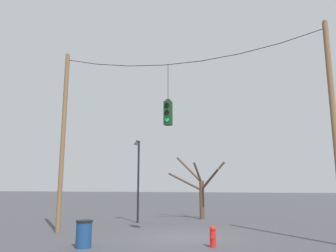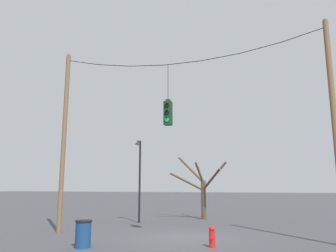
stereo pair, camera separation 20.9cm
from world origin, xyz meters
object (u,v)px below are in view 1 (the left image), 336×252
(traffic_light_over_intersection, at_px, (168,113))
(trash_bin, at_px, (84,234))
(utility_pole_left, at_px, (63,139))
(street_lamp, at_px, (138,168))
(utility_pole_right, at_px, (334,126))
(fire_hydrant, at_px, (213,236))
(bare_tree, at_px, (200,187))

(traffic_light_over_intersection, bearing_deg, trash_bin, -125.84)
(utility_pole_left, relative_size, trash_bin, 9.46)
(street_lamp, xyz_separation_m, trash_bin, (1.17, -8.01, -2.77))
(street_lamp, relative_size, trash_bin, 5.20)
(utility_pole_right, distance_m, trash_bin, 10.41)
(traffic_light_over_intersection, bearing_deg, street_lamp, 124.75)
(fire_hydrant, bearing_deg, street_lamp, 130.48)
(fire_hydrant, distance_m, trash_bin, 4.66)
(utility_pole_left, xyz_separation_m, fire_hydrant, (7.67, -1.66, -4.13))
(trash_bin, bearing_deg, utility_pole_right, 18.89)
(utility_pole_left, xyz_separation_m, street_lamp, (2.07, 4.90, -1.25))
(street_lamp, height_order, bare_tree, street_lamp)
(street_lamp, bearing_deg, utility_pole_left, -112.93)
(traffic_light_over_intersection, distance_m, fire_hydrant, 5.79)
(utility_pole_left, height_order, utility_pole_right, same)
(traffic_light_over_intersection, height_order, fire_hydrant, traffic_light_over_intersection)
(fire_hydrant, bearing_deg, trash_bin, -161.86)
(utility_pole_left, xyz_separation_m, traffic_light_over_intersection, (5.48, -0.01, 0.97))
(utility_pole_right, xyz_separation_m, traffic_light_over_intersection, (-6.84, -0.01, 0.97))
(utility_pole_right, height_order, traffic_light_over_intersection, utility_pole_right)
(trash_bin, bearing_deg, street_lamp, 98.28)
(utility_pole_left, relative_size, traffic_light_over_intersection, 3.13)
(utility_pole_right, height_order, trash_bin, utility_pole_right)
(trash_bin, bearing_deg, utility_pole_left, 136.18)
(bare_tree, distance_m, trash_bin, 11.61)
(street_lamp, relative_size, fire_hydrant, 6.61)
(utility_pole_right, xyz_separation_m, fire_hydrant, (-4.65, -1.66, -4.13))
(street_lamp, bearing_deg, utility_pole_right, -25.55)
(utility_pole_left, distance_m, utility_pole_right, 12.32)
(utility_pole_right, height_order, fire_hydrant, utility_pole_right)
(fire_hydrant, relative_size, trash_bin, 0.79)
(street_lamp, xyz_separation_m, bare_tree, (3.24, 3.31, -1.17))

